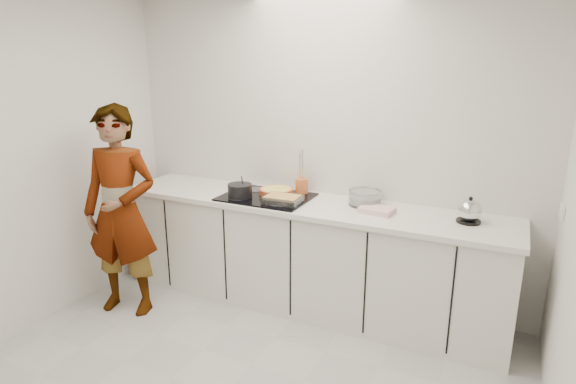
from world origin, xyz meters
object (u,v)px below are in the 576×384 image
at_px(kettle, 469,212).
at_px(cook, 121,212).
at_px(saucepan, 240,191).
at_px(mixing_bowl, 365,198).
at_px(tart_dish, 276,191).
at_px(utensil_crock, 302,187).
at_px(baking_dish, 283,199).
at_px(hob, 266,197).

relative_size(kettle, cook, 0.12).
relative_size(saucepan, mixing_bowl, 0.63).
xyz_separation_m(saucepan, kettle, (1.76, 0.19, 0.01)).
relative_size(tart_dish, utensil_crock, 2.35).
height_order(baking_dish, mixing_bowl, mixing_bowl).
distance_m(hob, tart_dish, 0.11).
height_order(tart_dish, baking_dish, baking_dish).
relative_size(hob, saucepan, 3.33).
relative_size(saucepan, utensil_crock, 1.58).
bearing_deg(saucepan, utensil_crock, 39.89).
relative_size(baking_dish, mixing_bowl, 0.86).
xyz_separation_m(mixing_bowl, cook, (-1.75, -0.83, -0.12)).
bearing_deg(tart_dish, cook, -142.77).
distance_m(baking_dish, utensil_crock, 0.33).
relative_size(saucepan, baking_dish, 0.73).
distance_m(tart_dish, baking_dish, 0.25).
distance_m(tart_dish, cook, 1.26).
height_order(mixing_bowl, utensil_crock, utensil_crock).
bearing_deg(baking_dish, tart_dish, 128.39).
bearing_deg(mixing_bowl, tart_dish, -175.04).
relative_size(baking_dish, utensil_crock, 2.16).
bearing_deg(saucepan, kettle, 6.31).
height_order(kettle, cook, cook).
xyz_separation_m(kettle, cook, (-2.53, -0.74, -0.14)).
height_order(hob, utensil_crock, utensil_crock).
bearing_deg(baking_dish, saucepan, -177.99).
xyz_separation_m(hob, kettle, (1.58, 0.07, 0.07)).
xyz_separation_m(tart_dish, cook, (-1.00, -0.76, -0.10)).
height_order(saucepan, baking_dish, saucepan).
distance_m(saucepan, cook, 0.96).
bearing_deg(kettle, tart_dish, 179.34).
bearing_deg(cook, mixing_bowl, 11.97).
height_order(saucepan, kettle, saucepan).
xyz_separation_m(saucepan, cook, (-0.77, -0.55, -0.13)).
bearing_deg(hob, mixing_bowl, 11.19).
bearing_deg(cook, saucepan, 22.06).
relative_size(hob, baking_dish, 2.44).
bearing_deg(saucepan, mixing_bowl, 15.84).
height_order(mixing_bowl, cook, cook).
height_order(hob, kettle, kettle).
bearing_deg(utensil_crock, cook, -143.02).
distance_m(tart_dish, kettle, 1.53).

